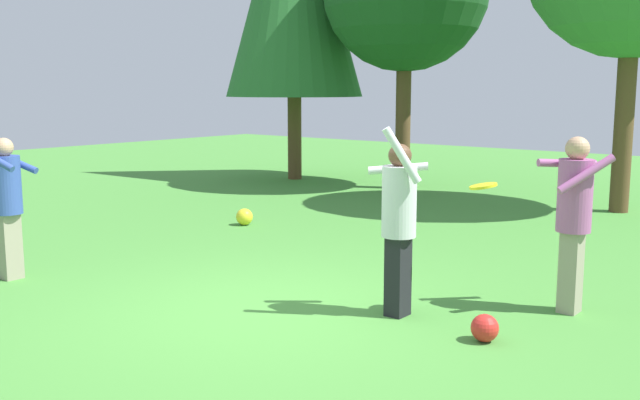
# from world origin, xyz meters

# --- Properties ---
(ground_plane) EXTENTS (40.00, 40.00, 0.00)m
(ground_plane) POSITION_xyz_m (0.00, 0.00, 0.00)
(ground_plane) COLOR #478C38
(person_thrower) EXTENTS (0.68, 0.68, 1.90)m
(person_thrower) POSITION_xyz_m (1.15, 0.76, 1.03)
(person_thrower) COLOR black
(person_thrower) RESTS_ON ground_plane
(person_catcher) EXTENTS (0.76, 0.76, 1.78)m
(person_catcher) POSITION_xyz_m (2.45, 1.94, 1.06)
(person_catcher) COLOR gray
(person_catcher) RESTS_ON ground_plane
(person_bystander) EXTENTS (0.71, 0.67, 1.68)m
(person_bystander) POSITION_xyz_m (-3.18, -0.94, 1.00)
(person_bystander) COLOR gray
(person_bystander) RESTS_ON ground_plane
(frisbee) EXTENTS (0.37, 0.37, 0.07)m
(frisbee) POSITION_xyz_m (1.80, 1.25, 1.31)
(frisbee) COLOR yellow
(ball_red) EXTENTS (0.25, 0.25, 0.25)m
(ball_red) POSITION_xyz_m (2.17, 0.61, 0.13)
(ball_red) COLOR red
(ball_red) RESTS_ON ground_plane
(ball_yellow) EXTENTS (0.28, 0.28, 0.28)m
(ball_yellow) POSITION_xyz_m (-3.42, 3.20, 0.14)
(ball_yellow) COLOR yellow
(ball_yellow) RESTS_ON ground_plane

